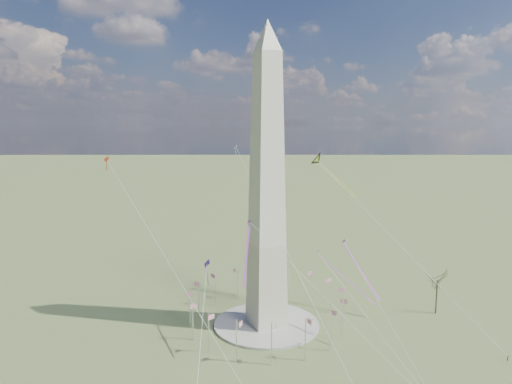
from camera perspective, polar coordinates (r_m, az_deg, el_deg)
name	(u,v)px	position (r m, az deg, el deg)	size (l,w,h in m)	color
ground	(266,325)	(162.92, 1.31, -16.30)	(2000.00, 2000.00, 0.00)	#506432
plaza	(266,324)	(162.75, 1.31, -16.17)	(36.00, 36.00, 0.80)	#A7A598
washington_monument	(267,187)	(149.22, 1.37, 0.65)	(15.56, 15.56, 100.00)	beige
flagpole_ring	(266,305)	(159.99, 1.32, -13.94)	(54.40, 54.40, 13.00)	white
tree_near	(438,278)	(179.47, 21.76, -9.92)	(10.80, 10.80, 18.90)	#473D2B
person_east	(508,359)	(158.94, 28.94, -17.76)	(0.62, 0.41, 1.70)	gray
kite_delta_black	(319,162)	(175.83, 7.90, 3.76)	(12.22, 19.04, 15.78)	black
kite_diamond_purple	(207,266)	(146.37, -6.13, -9.23)	(1.80, 2.82, 8.71)	#371973
kite_streamer_left	(356,261)	(152.91, 12.34, -8.47)	(1.97, 20.87, 14.33)	#FF282B
kite_streamer_mid	(248,243)	(140.71, -1.06, -6.42)	(11.52, 20.01, 15.11)	#FF282B
kite_streamer_right	(337,270)	(174.49, 10.07, -9.60)	(13.74, 21.96, 16.93)	#FF282B
kite_small_red	(106,160)	(168.38, -18.19, 3.77)	(1.96, 1.72, 5.15)	#B83315
kite_small_white	(236,148)	(184.80, -2.57, 5.52)	(1.53, 2.23, 4.67)	white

